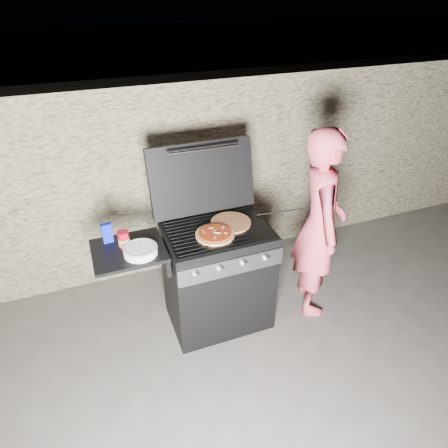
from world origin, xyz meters
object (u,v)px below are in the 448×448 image
object	(u,v)px
gas_grill	(189,284)
pizza_topped	(215,234)
sauce_jar	(124,239)
person	(319,225)

from	to	relation	value
gas_grill	pizza_topped	xyz separation A→B (m)	(0.20, -0.07, 0.47)
sauce_jar	pizza_topped	bearing A→B (deg)	-9.93
gas_grill	person	distance (m)	1.15
pizza_topped	person	xyz separation A→B (m)	(0.89, -0.02, -0.11)
sauce_jar	person	size ratio (longest dim) A/B	0.08
pizza_topped	sauce_jar	size ratio (longest dim) A/B	2.33
pizza_topped	sauce_jar	world-z (taller)	sauce_jar
gas_grill	sauce_jar	xyz separation A→B (m)	(-0.44, 0.04, 0.51)
person	gas_grill	bearing A→B (deg)	106.28
pizza_topped	sauce_jar	bearing A→B (deg)	170.07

